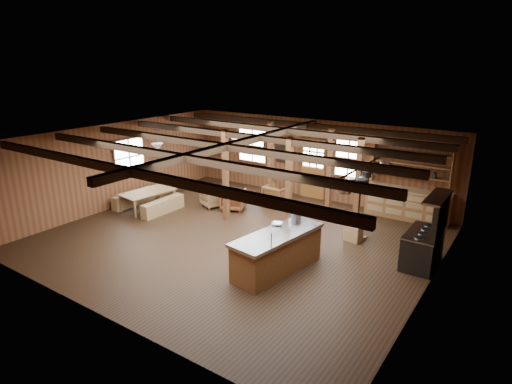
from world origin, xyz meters
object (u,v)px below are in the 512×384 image
commercial_range (425,242)px  dining_table (149,200)px  kitchen_island (277,251)px  armchair_a (234,199)px  armchair_b (277,195)px  armchair_c (213,197)px

commercial_range → dining_table: 8.61m
kitchen_island → armchair_a: 4.46m
commercial_range → armchair_b: bearing=161.3°
dining_table → armchair_b: (3.28, 2.73, 0.04)m
commercial_range → dining_table: size_ratio=1.04×
dining_table → armchair_c: bearing=-40.8°
kitchen_island → armchair_b: size_ratio=3.41×
kitchen_island → armchair_c: 4.97m
commercial_range → armchair_c: (-6.98, 0.47, -0.27)m
kitchen_island → armchair_b: 4.70m
armchair_a → armchair_b: 1.50m
dining_table → armchair_c: armchair_c is taller
kitchen_island → armchair_c: bearing=155.8°
kitchen_island → commercial_range: commercial_range is taller
dining_table → armchair_b: size_ratio=2.26×
armchair_a → kitchen_island: bearing=119.0°
armchair_b → armchair_c: 2.16m
armchair_a → armchair_b: (0.97, 1.15, 0.00)m
armchair_b → dining_table: bearing=42.9°
dining_table → armchair_a: armchair_a is taller
kitchen_island → armchair_a: bearing=148.9°
commercial_range → kitchen_island: bearing=-141.8°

